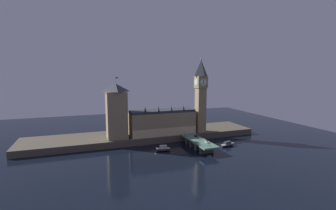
% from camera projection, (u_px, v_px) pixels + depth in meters
% --- Properties ---
extents(ground_plane, '(400.00, 400.00, 0.00)m').
position_uv_depth(ground_plane, '(156.00, 151.00, 200.39)').
color(ground_plane, black).
extents(embankment, '(220.00, 42.00, 5.78)m').
position_uv_depth(embankment, '(144.00, 136.00, 236.36)').
color(embankment, '#4C4438').
rests_on(embankment, ground_plane).
extents(parliament_hall, '(61.44, 19.88, 27.97)m').
position_uv_depth(parliament_hall, '(162.00, 122.00, 231.62)').
color(parliament_hall, '#8E7A56').
rests_on(parliament_hall, embankment).
extents(clock_tower, '(10.54, 10.65, 72.02)m').
position_uv_depth(clock_tower, '(201.00, 93.00, 236.88)').
color(clock_tower, '#8E7A56').
rests_on(clock_tower, embankment).
extents(victoria_tower, '(17.67, 17.67, 54.57)m').
position_uv_depth(victoria_tower, '(116.00, 111.00, 215.43)').
color(victoria_tower, '#8E7A56').
rests_on(victoria_tower, embankment).
extents(bridge, '(13.48, 46.00, 6.73)m').
position_uv_depth(bridge, '(199.00, 143.00, 207.55)').
color(bridge, '#4C7560').
rests_on(bridge, ground_plane).
extents(car_southbound_lead, '(1.91, 4.52, 1.54)m').
position_uv_depth(car_southbound_lead, '(207.00, 142.00, 200.08)').
color(car_southbound_lead, silver).
rests_on(car_southbound_lead, bridge).
extents(car_southbound_trail, '(2.04, 3.88, 1.35)m').
position_uv_depth(car_southbound_trail, '(196.00, 136.00, 218.61)').
color(car_southbound_trail, black).
rests_on(car_southbound_trail, bridge).
extents(pedestrian_near_rail, '(0.38, 0.38, 1.83)m').
position_uv_depth(pedestrian_near_rail, '(199.00, 144.00, 193.27)').
color(pedestrian_near_rail, black).
rests_on(pedestrian_near_rail, bridge).
extents(pedestrian_far_rail, '(0.38, 0.38, 1.58)m').
position_uv_depth(pedestrian_far_rail, '(185.00, 136.00, 218.81)').
color(pedestrian_far_rail, black).
rests_on(pedestrian_far_rail, bridge).
extents(street_lamp_near, '(1.34, 0.60, 6.20)m').
position_uv_depth(street_lamp_near, '(200.00, 141.00, 190.88)').
color(street_lamp_near, '#2D3333').
rests_on(street_lamp_near, bridge).
extents(street_lamp_far, '(1.34, 0.60, 6.75)m').
position_uv_depth(street_lamp_far, '(185.00, 132.00, 218.28)').
color(street_lamp_far, '#2D3333').
rests_on(street_lamp_far, bridge).
extents(boat_upstream, '(13.12, 6.69, 4.76)m').
position_uv_depth(boat_upstream, '(163.00, 149.00, 199.44)').
color(boat_upstream, '#28282D').
rests_on(boat_upstream, ground_plane).
extents(boat_downstream, '(16.16, 8.60, 4.19)m').
position_uv_depth(boat_downstream, '(227.00, 144.00, 212.63)').
color(boat_downstream, '#1E2842').
rests_on(boat_downstream, ground_plane).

